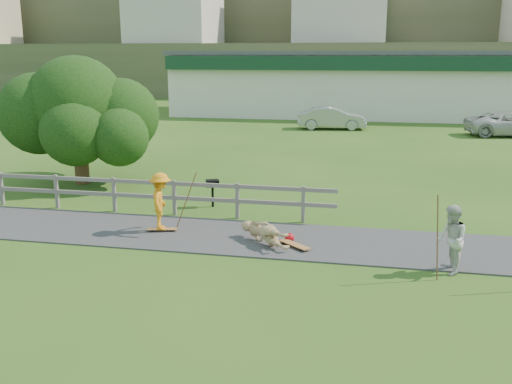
# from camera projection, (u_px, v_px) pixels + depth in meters

# --- Properties ---
(ground) EXTENTS (260.00, 260.00, 0.00)m
(ground) POSITION_uv_depth(u_px,v_px,m) (206.00, 255.00, 14.17)
(ground) COLOR #2C5017
(ground) RESTS_ON ground
(path) EXTENTS (34.00, 3.00, 0.04)m
(path) POSITION_uv_depth(u_px,v_px,m) (222.00, 236.00, 15.59)
(path) COLOR #38373A
(path) RESTS_ON ground
(fence) EXTENTS (15.05, 0.10, 1.10)m
(fence) POSITION_uv_depth(u_px,v_px,m) (96.00, 188.00, 18.06)
(fence) COLOR #5F5B54
(fence) RESTS_ON ground
(strip_mall) EXTENTS (32.50, 10.75, 5.10)m
(strip_mall) POSITION_uv_depth(u_px,v_px,m) (377.00, 83.00, 46.01)
(strip_mall) COLOR silver
(strip_mall) RESTS_ON ground
(skater_rider) EXTENTS (0.86, 1.16, 1.60)m
(skater_rider) POSITION_uv_depth(u_px,v_px,m) (161.00, 205.00, 15.78)
(skater_rider) COLOR orange
(skater_rider) RESTS_ON ground
(skater_fallen) EXTENTS (1.53, 1.58, 0.65)m
(skater_fallen) POSITION_uv_depth(u_px,v_px,m) (265.00, 233.00, 14.83)
(skater_fallen) COLOR tan
(skater_fallen) RESTS_ON ground
(spectator_a) EXTENTS (0.70, 0.85, 1.59)m
(spectator_a) POSITION_uv_depth(u_px,v_px,m) (451.00, 240.00, 12.83)
(spectator_a) COLOR beige
(spectator_a) RESTS_ON ground
(car_silver) EXTENTS (4.62, 2.03, 1.48)m
(car_silver) POSITION_uv_depth(u_px,v_px,m) (332.00, 118.00, 37.73)
(car_silver) COLOR #A3A6AB
(car_silver) RESTS_ON ground
(car_white) EXTENTS (5.52, 3.13, 1.45)m
(car_white) POSITION_uv_depth(u_px,v_px,m) (511.00, 124.00, 34.51)
(car_white) COLOR silver
(car_white) RESTS_ON ground
(tree) EXTENTS (5.85, 5.85, 3.75)m
(tree) POSITION_uv_depth(u_px,v_px,m) (79.00, 135.00, 21.61)
(tree) COLOR black
(tree) RESTS_ON ground
(bbq) EXTENTS (0.50, 0.45, 0.90)m
(bbq) POSITION_uv_depth(u_px,v_px,m) (213.00, 193.00, 18.54)
(bbq) COLOR black
(bbq) RESTS_ON ground
(longboard_rider) EXTENTS (0.86, 0.38, 0.09)m
(longboard_rider) POSITION_uv_depth(u_px,v_px,m) (162.00, 231.00, 15.96)
(longboard_rider) COLOR #9A6532
(longboard_rider) RESTS_ON ground
(longboard_fallen) EXTENTS (0.90, 0.82, 0.11)m
(longboard_fallen) POSITION_uv_depth(u_px,v_px,m) (295.00, 246.00, 14.64)
(longboard_fallen) COLOR #9A6532
(longboard_fallen) RESTS_ON ground
(helmet) EXTENTS (0.25, 0.25, 0.25)m
(helmet) POSITION_uv_depth(u_px,v_px,m) (290.00, 238.00, 15.09)
(helmet) COLOR red
(helmet) RESTS_ON ground
(pole_rider) EXTENTS (0.03, 0.03, 1.79)m
(pole_rider) POSITION_uv_depth(u_px,v_px,m) (186.00, 199.00, 16.02)
(pole_rider) COLOR brown
(pole_rider) RESTS_ON ground
(pole_spec_left) EXTENTS (0.03, 0.03, 1.94)m
(pole_spec_left) POSITION_uv_depth(u_px,v_px,m) (437.00, 238.00, 12.39)
(pole_spec_left) COLOR brown
(pole_spec_left) RESTS_ON ground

